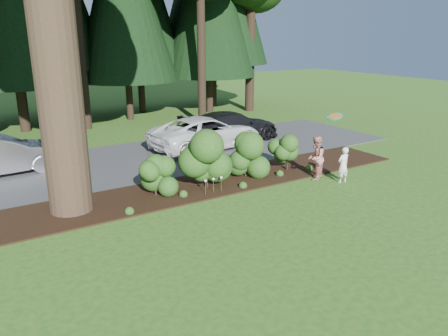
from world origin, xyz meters
name	(u,v)px	position (x,y,z in m)	size (l,w,h in m)	color
ground	(265,217)	(0.00, 0.00, 0.00)	(80.00, 80.00, 0.00)	#255518
mulch_bed	(209,184)	(0.00, 3.25, 0.03)	(16.00, 2.50, 0.05)	black
driveway	(159,157)	(0.00, 7.50, 0.01)	(22.00, 6.00, 0.03)	#38383A
shrub_row	(229,160)	(0.77, 3.14, 0.81)	(6.53, 1.60, 1.61)	#224515
lily_cluster	(213,180)	(-0.30, 2.40, 0.50)	(0.69, 0.09, 0.57)	#224515
car_white_suv	(206,133)	(2.38, 7.61, 0.76)	(2.43, 5.27, 1.46)	silver
car_dark_suv	(231,127)	(4.09, 8.15, 0.76)	(2.04, 5.03, 1.46)	black
child	(343,165)	(4.19, 1.02, 0.64)	(0.47, 0.31, 1.28)	white
adult	(316,158)	(3.61, 1.80, 0.79)	(0.77, 0.60, 1.58)	red
frisbee	(335,116)	(3.67, 1.08, 2.40)	(0.52, 0.54, 0.21)	#1A9074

